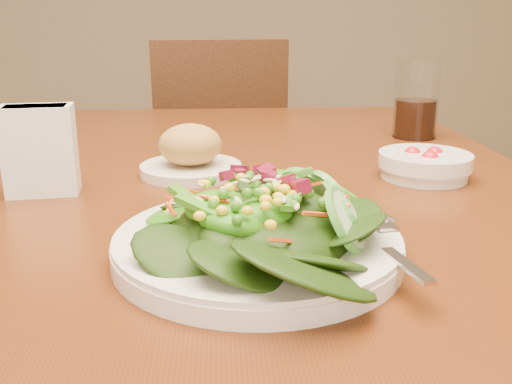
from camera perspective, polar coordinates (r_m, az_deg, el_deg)
dining_table at (r=0.82m, az=-1.19°, el=-6.51°), size 0.90×1.40×0.75m
chair_far at (r=1.88m, az=-3.87°, el=1.98°), size 0.47×0.47×0.91m
salad_plate at (r=0.56m, az=1.14°, el=-3.59°), size 0.29×0.28×0.08m
bread_plate at (r=0.86m, az=-6.57°, el=3.79°), size 0.15×0.15×0.08m
tomato_bowl at (r=0.87m, az=16.51°, el=2.65°), size 0.13×0.13×0.04m
drinking_glass at (r=1.15m, az=15.72°, el=8.35°), size 0.08×0.08×0.15m
napkin_holder at (r=0.80m, az=-20.82°, el=4.14°), size 0.10×0.06×0.12m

